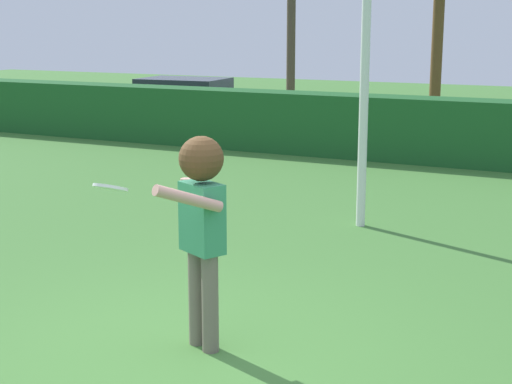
{
  "coord_description": "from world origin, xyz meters",
  "views": [
    {
      "loc": [
        3.15,
        -5.07,
        2.69
      ],
      "look_at": [
        0.02,
        1.3,
        1.15
      ],
      "focal_mm": 54.94,
      "sensor_mm": 36.0,
      "label": 1
    }
  ],
  "objects": [
    {
      "name": "ground_plane",
      "position": [
        0.0,
        0.0,
        0.0
      ],
      "size": [
        60.0,
        60.0,
        0.0
      ],
      "primitive_type": "plane",
      "color": "#447D36"
    },
    {
      "name": "parked_car_white",
      "position": [
        -7.71,
        12.72,
        0.69
      ],
      "size": [
        4.32,
        2.06,
        1.25
      ],
      "color": "white",
      "rests_on": "ground"
    },
    {
      "name": "person",
      "position": [
        0.02,
        0.29,
        1.17
      ],
      "size": [
        0.52,
        0.83,
        1.8
      ],
      "color": "#72635A",
      "rests_on": "ground"
    },
    {
      "name": "frisbee",
      "position": [
        -0.23,
        -0.58,
        1.53
      ],
      "size": [
        0.26,
        0.25,
        0.1
      ],
      "color": "white"
    },
    {
      "name": "hedge_row",
      "position": [
        0.0,
        10.01,
        0.63
      ],
      "size": [
        28.94,
        0.9,
        1.26
      ],
      "primitive_type": "cube",
      "color": "#1D5725",
      "rests_on": "ground"
    }
  ]
}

